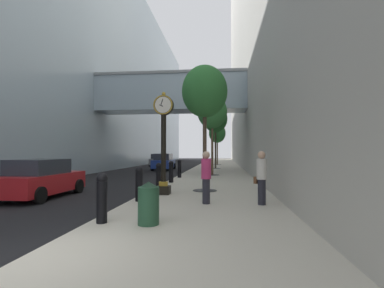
# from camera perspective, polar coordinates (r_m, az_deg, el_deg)

# --- Properties ---
(ground_plane) EXTENTS (110.00, 110.00, 0.00)m
(ground_plane) POSITION_cam_1_polar(r_m,az_deg,el_deg) (31.91, 0.05, -4.99)
(ground_plane) COLOR black
(ground_plane) RESTS_ON ground
(sidewalk_right) EXTENTS (5.45, 80.00, 0.14)m
(sidewalk_right) POSITION_cam_1_polar(r_m,az_deg,el_deg) (34.72, 5.08, -4.59)
(sidewalk_right) COLOR beige
(sidewalk_right) RESTS_ON ground
(building_block_left) EXTENTS (22.91, 80.00, 24.75)m
(building_block_left) POSITION_cam_1_polar(r_m,az_deg,el_deg) (39.50, -18.46, 13.82)
(building_block_left) COLOR #93A8B7
(building_block_left) RESTS_ON ground
(street_clock) EXTENTS (0.84, 0.55, 4.33)m
(street_clock) POSITION_cam_1_polar(r_m,az_deg,el_deg) (12.31, -5.62, 1.21)
(street_clock) COLOR black
(street_clock) RESTS_ON sidewalk_right
(bollard_nearest) EXTENTS (0.28, 0.28, 1.25)m
(bollard_nearest) POSITION_cam_1_polar(r_m,az_deg,el_deg) (7.73, -17.29, -9.84)
(bollard_nearest) COLOR black
(bollard_nearest) RESTS_ON sidewalk_right
(bollard_second) EXTENTS (0.28, 0.28, 1.25)m
(bollard_second) POSITION_cam_1_polar(r_m,az_deg,el_deg) (10.73, -10.36, -7.53)
(bollard_second) COLOR black
(bollard_second) RESTS_ON sidewalk_right
(bollard_third) EXTENTS (0.28, 0.28, 1.25)m
(bollard_third) POSITION_cam_1_polar(r_m,az_deg,el_deg) (13.84, -6.54, -6.20)
(bollard_third) COLOR black
(bollard_third) RESTS_ON sidewalk_right
(bollard_fourth) EXTENTS (0.28, 0.28, 1.25)m
(bollard_fourth) POSITION_cam_1_polar(r_m,az_deg,el_deg) (16.98, -4.13, -5.34)
(bollard_fourth) COLOR black
(bollard_fourth) RESTS_ON sidewalk_right
(bollard_fifth) EXTENTS (0.28, 0.28, 1.25)m
(bollard_fifth) POSITION_cam_1_polar(r_m,az_deg,el_deg) (20.15, -2.48, -4.74)
(bollard_fifth) COLOR black
(bollard_fifth) RESTS_ON sidewalk_right
(street_tree_near) EXTENTS (2.10, 2.10, 5.79)m
(street_tree_near) POSITION_cam_1_polar(r_m,az_deg,el_deg) (13.61, 2.50, 10.14)
(street_tree_near) COLOR #333335
(street_tree_near) RESTS_ON sidewalk_right
(street_tree_mid_near) EXTENTS (2.28, 2.28, 6.19)m
(street_tree_mid_near) POSITION_cam_1_polar(r_m,az_deg,el_deg) (22.50, 3.99, 6.27)
(street_tree_mid_near) COLOR #333335
(street_tree_mid_near) RESTS_ON sidewalk_right
(street_tree_mid_far) EXTENTS (2.58, 2.58, 6.83)m
(street_tree_mid_far) POSITION_cam_1_polar(r_m,az_deg,el_deg) (31.46, 4.62, 4.92)
(street_tree_mid_far) COLOR #333335
(street_tree_mid_far) RESTS_ON sidewalk_right
(street_tree_far) EXTENTS (2.31, 2.31, 5.69)m
(street_tree_far) POSITION_cam_1_polar(r_m,az_deg,el_deg) (40.31, 4.98, 2.09)
(street_tree_far) COLOR #333335
(street_tree_far) RESTS_ON sidewalk_right
(trash_bin) EXTENTS (0.53, 0.53, 1.05)m
(trash_bin) POSITION_cam_1_polar(r_m,az_deg,el_deg) (7.32, -8.54, -11.30)
(trash_bin) COLOR #234C33
(trash_bin) RESTS_ON sidewalk_right
(pedestrian_walking) EXTENTS (0.50, 0.52, 1.81)m
(pedestrian_walking) POSITION_cam_1_polar(r_m,az_deg,el_deg) (10.10, 13.49, -6.16)
(pedestrian_walking) COLOR #23232D
(pedestrian_walking) RESTS_ON sidewalk_right
(pedestrian_by_clock) EXTENTS (0.46, 0.46, 1.80)m
(pedestrian_by_clock) POSITION_cam_1_polar(r_m,az_deg,el_deg) (10.04, 2.80, -6.21)
(pedestrian_by_clock) COLOR #23232D
(pedestrian_by_clock) RESTS_ON sidewalk_right
(car_blue_near) EXTENTS (2.09, 4.44, 1.74)m
(car_blue_near) POSITION_cam_1_polar(r_m,az_deg,el_deg) (31.08, -5.58, -3.53)
(car_blue_near) COLOR navy
(car_blue_near) RESTS_ON ground
(car_grey_mid) EXTENTS (2.13, 4.74, 1.64)m
(car_grey_mid) POSITION_cam_1_polar(r_m,az_deg,el_deg) (39.25, -6.52, -3.17)
(car_grey_mid) COLOR slate
(car_grey_mid) RESTS_ON ground
(car_red_far) EXTENTS (1.97, 4.21, 1.61)m
(car_red_far) POSITION_cam_1_polar(r_m,az_deg,el_deg) (13.76, -27.54, -6.11)
(car_red_far) COLOR #AD191E
(car_red_far) RESTS_ON ground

